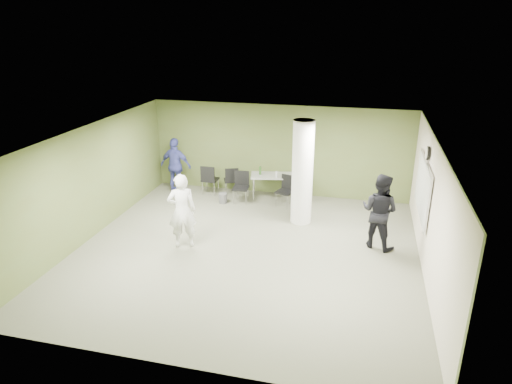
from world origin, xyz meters
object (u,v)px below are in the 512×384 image
(folding_table, at_px, (277,177))
(man_black, at_px, (379,211))
(woman_white, at_px, (182,211))
(chair_back_left, at_px, (209,178))
(man_blue, at_px, (176,166))

(folding_table, xyz_separation_m, man_black, (2.97, -2.54, 0.22))
(folding_table, xyz_separation_m, woman_white, (-1.58, -3.62, 0.22))
(chair_back_left, xyz_separation_m, woman_white, (0.54, -3.47, 0.37))
(chair_back_left, relative_size, man_black, 0.51)
(man_black, xyz_separation_m, man_blue, (-6.15, 2.32, -0.04))
(woman_white, distance_m, man_black, 4.68)
(folding_table, distance_m, woman_white, 3.96)
(chair_back_left, height_order, man_black, man_black)
(woman_white, height_order, man_black, man_black)
(woman_white, distance_m, man_blue, 3.76)
(woman_white, bearing_deg, man_blue, -88.32)
(chair_back_left, height_order, woman_white, woman_white)
(folding_table, xyz_separation_m, chair_back_left, (-2.12, -0.15, -0.15))
(folding_table, relative_size, man_blue, 0.96)
(folding_table, bearing_deg, man_blue, 172.74)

